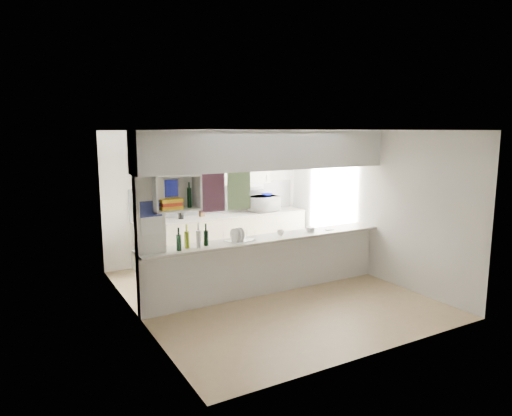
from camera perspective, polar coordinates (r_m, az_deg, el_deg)
floor at (r=7.54m, az=1.47°, el=-10.49°), size 4.80×4.80×0.00m
ceiling at (r=7.09m, az=1.56°, el=9.68°), size 4.80×4.80×0.00m
wall_back at (r=9.32m, az=-6.08°, el=1.57°), size 4.20×0.00×4.20m
wall_left at (r=6.40m, az=-14.86°, el=-2.34°), size 0.00×4.80×4.80m
wall_right at (r=8.46m, az=13.82°, el=0.54°), size 0.00×4.80×4.80m
servery_partition at (r=7.06m, az=0.32°, el=2.02°), size 4.20×0.50×2.60m
cubby_shelf at (r=6.42m, az=-10.27°, el=1.58°), size 0.65×0.35×0.50m
kitchen_run at (r=9.22m, az=-4.47°, el=-1.48°), size 3.60×0.63×2.24m
microwave at (r=9.61m, az=1.05°, el=0.55°), size 0.64×0.48×0.32m
bowl at (r=9.58m, az=1.32°, el=1.67°), size 0.23×0.23×0.06m
dish_rack at (r=7.02m, az=-2.10°, el=-3.46°), size 0.47×0.40×0.22m
cup at (r=7.34m, az=3.08°, el=-3.09°), size 0.14×0.14×0.09m
wine_bottles at (r=6.65m, az=-7.91°, el=-3.88°), size 0.52×0.15×0.37m
plastic_tubs at (r=7.75m, az=6.94°, el=-2.66°), size 0.49×0.18×0.07m
utensil_jar at (r=8.89m, az=-9.37°, el=-0.86°), size 0.11×0.11×0.16m
knife_block at (r=9.07m, az=-6.80°, el=-0.47°), size 0.12×0.11×0.19m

